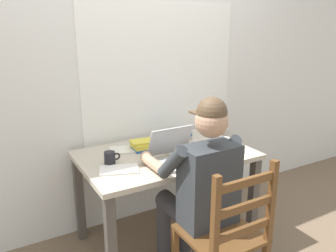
# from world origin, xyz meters

# --- Properties ---
(ground_plane) EXTENTS (8.00, 8.00, 0.00)m
(ground_plane) POSITION_xyz_m (0.00, 0.00, 0.00)
(ground_plane) COLOR brown
(back_wall) EXTENTS (6.00, 0.08, 2.60)m
(back_wall) POSITION_xyz_m (0.01, 0.48, 1.30)
(back_wall) COLOR silver
(back_wall) RESTS_ON ground
(desk) EXTENTS (1.25, 0.79, 0.73)m
(desk) POSITION_xyz_m (0.00, 0.00, 0.63)
(desk) COLOR #BCB29E
(desk) RESTS_ON ground
(seated_person) EXTENTS (0.50, 0.60, 1.26)m
(seated_person) POSITION_xyz_m (-0.03, -0.47, 0.70)
(seated_person) COLOR #33383D
(seated_person) RESTS_ON ground
(wooden_chair) EXTENTS (0.42, 0.42, 0.95)m
(wooden_chair) POSITION_xyz_m (-0.03, -0.75, 0.47)
(wooden_chair) COLOR brown
(wooden_chair) RESTS_ON ground
(laptop) EXTENTS (0.33, 0.31, 0.22)m
(laptop) POSITION_xyz_m (-0.01, -0.17, 0.79)
(laptop) COLOR #ADAFB2
(laptop) RESTS_ON desk
(computer_mouse) EXTENTS (0.06, 0.10, 0.03)m
(computer_mouse) POSITION_xyz_m (0.29, -0.21, 0.75)
(computer_mouse) COLOR black
(computer_mouse) RESTS_ON desk
(coffee_mug_white) EXTENTS (0.12, 0.08, 0.10)m
(coffee_mug_white) POSITION_xyz_m (0.40, -0.19, 0.79)
(coffee_mug_white) COLOR silver
(coffee_mug_white) RESTS_ON desk
(coffee_mug_dark) EXTENTS (0.11, 0.07, 0.09)m
(coffee_mug_dark) POSITION_xyz_m (-0.43, -0.01, 0.78)
(coffee_mug_dark) COLOR black
(coffee_mug_dark) RESTS_ON desk
(book_stack_main) EXTENTS (0.19, 0.15, 0.07)m
(book_stack_main) POSITION_xyz_m (-0.12, 0.14, 0.77)
(book_stack_main) COLOR #2D5B9E
(book_stack_main) RESTS_ON desk
(book_stack_side) EXTENTS (0.20, 0.15, 0.08)m
(book_stack_side) POSITION_xyz_m (0.25, 0.22, 0.77)
(book_stack_side) COLOR gray
(book_stack_side) RESTS_ON desk
(paper_pile_near_laptop) EXTENTS (0.29, 0.23, 0.01)m
(paper_pile_near_laptop) POSITION_xyz_m (-0.42, -0.13, 0.74)
(paper_pile_near_laptop) COLOR white
(paper_pile_near_laptop) RESTS_ON desk
(paper_pile_back_corner) EXTENTS (0.24, 0.24, 0.01)m
(paper_pile_back_corner) POSITION_xyz_m (0.09, -0.06, 0.74)
(paper_pile_back_corner) COLOR silver
(paper_pile_back_corner) RESTS_ON desk
(paper_pile_side) EXTENTS (0.23, 0.21, 0.01)m
(paper_pile_side) POSITION_xyz_m (-0.26, 0.20, 0.74)
(paper_pile_side) COLOR silver
(paper_pile_side) RESTS_ON desk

